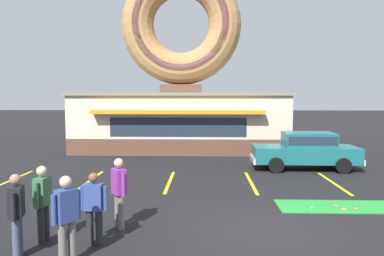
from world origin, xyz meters
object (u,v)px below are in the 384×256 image
(pedestrian_hooded_kid, at_px, (43,200))
(pedestrian_beanie_man, at_px, (17,212))
(golf_ball, at_px, (312,208))
(pedestrian_blue_sweater_man, at_px, (94,206))
(trash_bin, at_px, (313,149))
(car_teal, at_px, (306,149))
(pedestrian_leather_jacket_man, at_px, (119,189))
(pedestrian_clipboard_woman, at_px, (67,216))

(pedestrian_hooded_kid, xyz_separation_m, pedestrian_beanie_man, (-0.17, -0.78, -0.01))
(golf_ball, xyz_separation_m, pedestrian_beanie_man, (-6.63, -3.32, 0.86))
(pedestrian_blue_sweater_man, relative_size, trash_bin, 1.59)
(pedestrian_beanie_man, xyz_separation_m, trash_bin, (9.21, 12.19, -0.42))
(pedestrian_blue_sweater_man, xyz_separation_m, pedestrian_hooded_kid, (-1.15, 0.12, 0.07))
(car_teal, distance_m, pedestrian_leather_jacket_man, 9.93)
(car_teal, bearing_deg, golf_ball, -103.29)
(pedestrian_clipboard_woman, bearing_deg, trash_bin, 56.89)
(car_teal, bearing_deg, pedestrian_leather_jacket_man, -130.36)
(car_teal, relative_size, pedestrian_beanie_man, 2.78)
(car_teal, relative_size, pedestrian_blue_sweater_man, 2.96)
(pedestrian_clipboard_woman, bearing_deg, pedestrian_blue_sweater_man, 75.77)
(pedestrian_blue_sweater_man, relative_size, pedestrian_clipboard_woman, 0.92)
(car_teal, relative_size, pedestrian_clipboard_woman, 2.73)
(pedestrian_beanie_man, bearing_deg, trash_bin, 52.92)
(trash_bin, bearing_deg, pedestrian_leather_jacket_man, -125.94)
(pedestrian_hooded_kid, bearing_deg, pedestrian_clipboard_woman, -49.13)
(pedestrian_hooded_kid, bearing_deg, pedestrian_leather_jacket_man, 32.82)
(pedestrian_blue_sweater_man, xyz_separation_m, pedestrian_beanie_man, (-1.32, -0.65, 0.06))
(pedestrian_leather_jacket_man, bearing_deg, car_teal, 49.64)
(golf_ball, xyz_separation_m, pedestrian_clipboard_woman, (-5.55, -3.60, 0.88))
(golf_ball, xyz_separation_m, pedestrian_blue_sweater_man, (-5.31, -2.67, 0.80))
(trash_bin, bearing_deg, car_teal, -111.88)
(car_teal, bearing_deg, pedestrian_blue_sweater_man, -127.95)
(car_teal, bearing_deg, pedestrian_beanie_man, -130.94)
(pedestrian_blue_sweater_man, distance_m, pedestrian_beanie_man, 1.47)
(pedestrian_leather_jacket_man, bearing_deg, pedestrian_hooded_kid, -147.18)
(pedestrian_leather_jacket_man, distance_m, pedestrian_clipboard_woman, 2.05)
(pedestrian_leather_jacket_man, relative_size, pedestrian_beanie_man, 1.02)
(car_teal, distance_m, pedestrian_clipboard_woman, 11.81)
(golf_ball, bearing_deg, car_teal, 76.71)
(pedestrian_clipboard_woman, distance_m, trash_bin, 14.89)
(golf_ball, xyz_separation_m, pedestrian_hooded_kid, (-6.46, -2.55, 0.87))
(pedestrian_blue_sweater_man, bearing_deg, pedestrian_hooded_kid, 173.85)
(car_teal, xyz_separation_m, pedestrian_blue_sweater_man, (-6.72, -8.61, -0.02))
(trash_bin, bearing_deg, pedestrian_clipboard_woman, -123.11)
(car_teal, xyz_separation_m, pedestrian_clipboard_woman, (-6.95, -9.54, 0.06))
(pedestrian_blue_sweater_man, distance_m, pedestrian_hooded_kid, 1.16)
(pedestrian_clipboard_woman, distance_m, pedestrian_beanie_man, 1.12)
(golf_ball, bearing_deg, pedestrian_clipboard_woman, -147.04)
(pedestrian_blue_sweater_man, bearing_deg, pedestrian_leather_jacket_man, 74.59)
(golf_ball, height_order, pedestrian_beanie_man, pedestrian_beanie_man)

